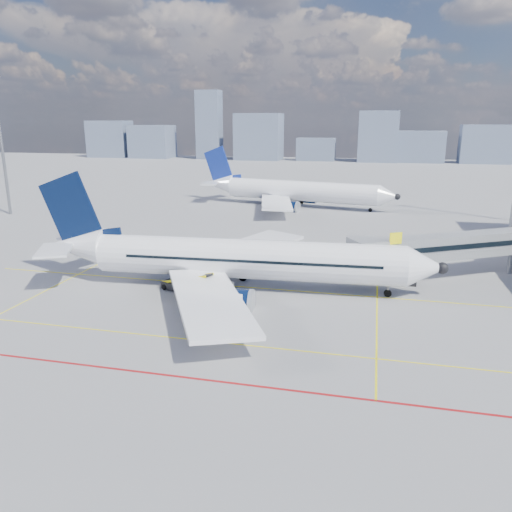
{
  "coord_description": "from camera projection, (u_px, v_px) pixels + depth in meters",
  "views": [
    {
      "loc": [
        13.11,
        -41.31,
        17.22
      ],
      "look_at": [
        1.74,
        6.34,
        4.0
      ],
      "focal_mm": 35.0,
      "sensor_mm": 36.0,
      "label": 1
    }
  ],
  "objects": [
    {
      "name": "belt_loader",
      "position": [
        182.0,
        285.0,
        52.11
      ],
      "size": [
        6.4,
        3.74,
        2.62
      ],
      "rotation": [
        0.0,
        0.0,
        -0.39
      ],
      "color": "black",
      "rests_on": "ground"
    },
    {
      "name": "ramp_worker",
      "position": [
        237.0,
        324.0,
        41.93
      ],
      "size": [
        0.56,
        0.68,
        1.58
      ],
      "primitive_type": "imported",
      "rotation": [
        0.0,
        0.0,
        1.19
      ],
      "color": "gold",
      "rests_on": "ground"
    },
    {
      "name": "apron_markings",
      "position": [
        202.0,
        330.0,
        42.68
      ],
      "size": [
        90.0,
        35.12,
        0.01
      ],
      "color": "#FFF10D",
      "rests_on": "ground"
    },
    {
      "name": "cargo_dolly",
      "position": [
        221.0,
        305.0,
        45.24
      ],
      "size": [
        3.97,
        2.05,
        2.1
      ],
      "rotation": [
        0.0,
        0.0,
        -0.09
      ],
      "color": "black",
      "rests_on": "ground"
    },
    {
      "name": "floodlight_mast_nw",
      "position": [
        1.0,
        142.0,
        92.57
      ],
      "size": [
        3.2,
        0.61,
        25.45
      ],
      "color": "slate",
      "rests_on": "ground"
    },
    {
      "name": "ground",
      "position": [
        222.0,
        314.0,
        46.22
      ],
      "size": [
        420.0,
        420.0,
        0.0
      ],
      "primitive_type": "plane",
      "color": "gray",
      "rests_on": "ground"
    },
    {
      "name": "distant_skyline",
      "position": [
        343.0,
        137.0,
        222.36
      ],
      "size": [
        246.28,
        15.45,
        31.93
      ],
      "color": "slate",
      "rests_on": "ground"
    },
    {
      "name": "main_aircraft",
      "position": [
        231.0,
        259.0,
        52.61
      ],
      "size": [
        43.21,
        37.62,
        12.6
      ],
      "rotation": [
        0.0,
        0.0,
        0.06
      ],
      "color": "white",
      "rests_on": "ground"
    },
    {
      "name": "jet_bridge",
      "position": [
        467.0,
        246.0,
        55.86
      ],
      "size": [
        23.55,
        15.78,
        6.3
      ],
      "color": "gray",
      "rests_on": "ground"
    },
    {
      "name": "second_aircraft",
      "position": [
        293.0,
        191.0,
        104.32
      ],
      "size": [
        42.83,
        36.95,
        12.61
      ],
      "rotation": [
        0.0,
        0.0,
        -0.2
      ],
      "color": "white",
      "rests_on": "ground"
    },
    {
      "name": "baggage_tug",
      "position": [
        237.0,
        321.0,
        42.93
      ],
      "size": [
        2.17,
        1.63,
        1.36
      ],
      "rotation": [
        0.0,
        0.0,
        -0.25
      ],
      "color": "white",
      "rests_on": "ground"
    }
  ]
}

